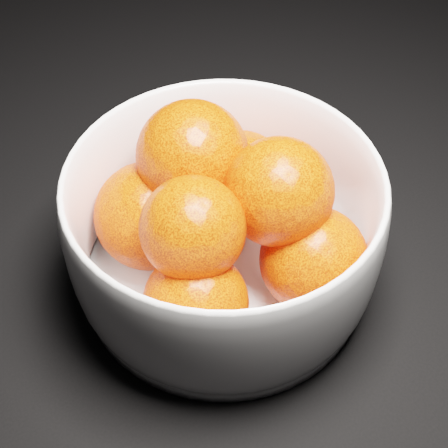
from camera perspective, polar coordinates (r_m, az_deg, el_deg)
bowl at (r=0.48m, az=0.00°, el=-0.47°), size 0.24×0.24×0.12m
orange_pile at (r=0.48m, az=-0.25°, el=1.01°), size 0.18×0.19×0.14m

